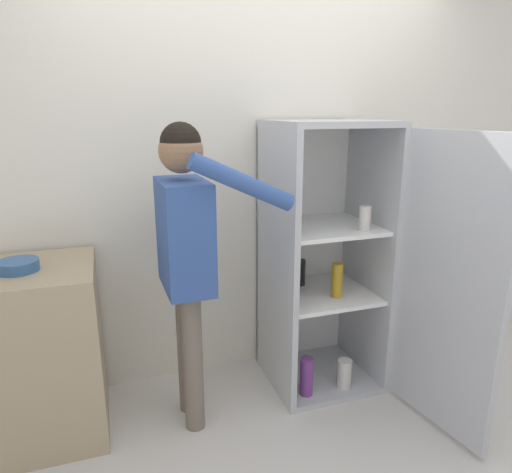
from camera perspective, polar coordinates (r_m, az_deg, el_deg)
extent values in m
plane|color=beige|center=(2.58, 7.38, -25.17)|extent=(12.00, 12.00, 0.00)
cube|color=silver|center=(2.90, -0.24, 7.50)|extent=(7.00, 0.06, 2.55)
cube|color=#B7BABC|center=(3.14, 7.79, -16.62)|extent=(0.65, 0.62, 0.04)
cube|color=#B7BABC|center=(2.66, 9.06, 13.79)|extent=(0.65, 0.62, 0.04)
cube|color=white|center=(3.05, 5.91, -1.08)|extent=(0.65, 0.03, 1.55)
cube|color=#B7BABC|center=(2.68, 2.49, -3.37)|extent=(0.04, 0.62, 1.55)
cube|color=#B7BABC|center=(2.95, 13.72, -2.05)|extent=(0.03, 0.62, 1.55)
cube|color=white|center=(2.88, 8.20, -7.00)|extent=(0.58, 0.55, 0.02)
cube|color=white|center=(2.75, 8.53, 1.18)|extent=(0.58, 0.55, 0.02)
cube|color=#B7BABC|center=(2.52, 22.92, -5.85)|extent=(0.13, 0.65, 1.55)
cylinder|color=beige|center=(2.71, 3.74, 2.71)|extent=(0.08, 0.08, 0.12)
cylinder|color=beige|center=(2.65, 13.44, 2.23)|extent=(0.07, 0.07, 0.14)
cylinder|color=beige|center=(2.96, 10.98, -16.47)|extent=(0.09, 0.09, 0.18)
cylinder|color=#B78C1E|center=(2.77, 10.09, -5.39)|extent=(0.07, 0.07, 0.21)
cylinder|color=#723884|center=(2.85, 6.34, -16.97)|extent=(0.08, 0.08, 0.24)
cylinder|color=black|center=(2.93, 5.44, -4.49)|extent=(0.08, 0.08, 0.16)
cylinder|color=black|center=(2.79, 4.33, -5.37)|extent=(0.05, 0.05, 0.18)
cylinder|color=#726656|center=(2.66, -8.67, -13.52)|extent=(0.10, 0.10, 0.79)
cylinder|color=#726656|center=(2.52, -7.88, -15.28)|extent=(0.10, 0.10, 0.79)
cube|color=#335193|center=(2.33, -8.92, 0.16)|extent=(0.24, 0.42, 0.56)
sphere|color=#8C6647|center=(2.26, -9.37, 10.51)|extent=(0.22, 0.22, 0.22)
sphere|color=black|center=(2.26, -9.42, 11.47)|extent=(0.20, 0.20, 0.20)
cylinder|color=#335193|center=(2.56, -9.90, 0.83)|extent=(0.08, 0.08, 0.53)
cylinder|color=#335193|center=(2.11, -1.66, 6.72)|extent=(0.51, 0.09, 0.30)
cube|color=tan|center=(2.69, -24.83, -12.94)|extent=(0.56, 0.61, 0.93)
cylinder|color=#335B8E|center=(2.48, -27.61, -3.26)|extent=(0.19, 0.19, 0.05)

